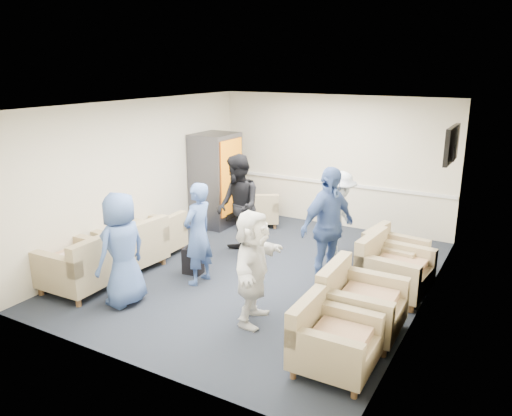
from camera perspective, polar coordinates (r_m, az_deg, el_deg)
The scene contains 25 objects.
floor at distance 8.21m, azimuth 0.74°, elevation -7.41°, with size 6.00×6.00×0.00m, color black.
ceiling at distance 7.55m, azimuth 0.82°, elevation 11.74°, with size 6.00×6.00×0.00m, color white.
back_wall at distance 10.44m, azimuth 8.78°, elevation 5.29°, with size 5.00×0.02×2.70m, color beige.
front_wall at distance 5.46m, azimuth -14.65°, elevation -5.09°, with size 5.00×0.02×2.70m, color beige.
left_wall at distance 9.20m, azimuth -13.02°, elevation 3.62°, with size 0.02×6.00×2.70m, color beige.
right_wall at distance 6.96m, azimuth 19.11°, elevation -0.85°, with size 0.02×6.00×2.70m, color beige.
chair_rail at distance 10.51m, azimuth 8.63°, elevation 2.86°, with size 4.98×0.04×0.06m, color silver.
tv at distance 8.57m, azimuth 21.46°, elevation 6.76°, with size 0.10×1.00×0.58m.
armchair_left_near at distance 7.87m, azimuth -19.36°, elevation -6.46°, with size 0.97×0.97×0.76m.
armchair_left_mid at distance 8.54m, azimuth -13.86°, elevation -4.32°, with size 0.99×0.99×0.73m.
armchair_left_far at distance 9.06m, azimuth -11.00°, elevation -3.27°, with size 0.82×0.82×0.63m.
armchair_right_near at distance 5.73m, azimuth 8.48°, elevation -14.95°, with size 0.85×0.85×0.67m.
armchair_right_midnear at distance 6.48m, azimuth 11.54°, elevation -10.85°, with size 0.95×0.95×0.75m.
armchair_right_midfar at distance 7.60m, azimuth 15.17°, elevation -6.94°, with size 1.00×1.00×0.74m.
armchair_right_far at distance 8.24m, azimuth 15.26°, elevation -5.44°, with size 0.93×0.93×0.66m.
armchair_corner at distance 10.49m, azimuth 0.41°, elevation -0.32°, with size 1.05×1.05×0.62m.
vending_machine at distance 10.41m, azimuth -4.60°, elevation 3.23°, with size 0.78×0.91×1.93m.
backpack at distance 8.16m, azimuth -7.23°, elevation -5.67°, with size 0.33×0.25×0.52m.
pillow at distance 7.81m, azimuth -19.58°, elevation -5.17°, with size 0.44×0.33×0.13m, color beige.
person_front_left at distance 7.16m, azimuth -15.07°, elevation -4.59°, with size 0.79×0.52×1.62m, color #3F5B98.
person_mid_left at distance 7.64m, azimuth -6.65°, elevation -2.94°, with size 0.58×0.38×1.59m, color #3F5B98.
person_back_left at distance 8.61m, azimuth -2.08°, elevation 0.14°, with size 0.88×0.69×1.81m, color black.
person_back_right at distance 8.65m, azimuth 9.47°, elevation -0.92°, with size 1.00×0.58×1.55m, color white.
person_mid_right at distance 7.57m, azimuth 8.21°, elevation -2.16°, with size 1.08×0.45×1.84m, color #3F5B98.
person_front_right at distance 6.45m, azimuth -0.35°, elevation -6.79°, with size 1.42×0.45×1.53m, color white.
Camera 1 is at (3.62, -6.60, 3.27)m, focal length 35.00 mm.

